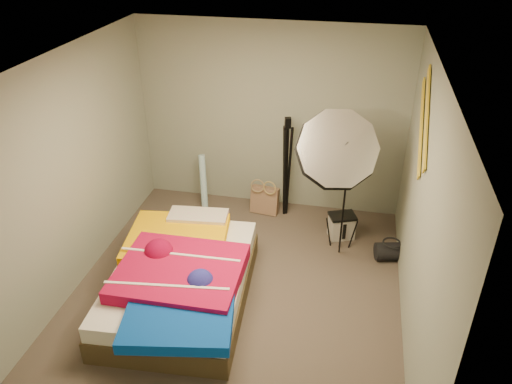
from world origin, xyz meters
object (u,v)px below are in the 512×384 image
(wrapping_roll, at_px, (203,182))
(bed, at_px, (181,279))
(photo_umbrella, at_px, (337,150))
(duffel_bag, at_px, (390,251))
(camera_case, at_px, (341,227))
(tote_bag, at_px, (265,200))
(camera_tripod, at_px, (287,161))

(wrapping_roll, xyz_separation_m, bed, (0.33, -1.88, -0.10))
(bed, xyz_separation_m, photo_umbrella, (1.44, 1.16, 1.09))
(bed, bearing_deg, photo_umbrella, 38.85)
(duffel_bag, bearing_deg, camera_case, 137.28)
(wrapping_roll, bearing_deg, tote_bag, 2.28)
(tote_bag, bearing_deg, camera_case, -12.26)
(duffel_bag, relative_size, bed, 0.16)
(camera_case, relative_size, photo_umbrella, 0.16)
(wrapping_roll, height_order, duffel_bag, wrapping_roll)
(tote_bag, relative_size, camera_case, 1.26)
(tote_bag, bearing_deg, wrapping_roll, -170.39)
(camera_tripod, bearing_deg, photo_umbrella, -50.15)
(camera_case, distance_m, photo_umbrella, 1.29)
(wrapping_roll, distance_m, duffel_bag, 2.62)
(camera_case, distance_m, duffel_bag, 0.69)
(bed, bearing_deg, camera_tripod, 67.74)
(tote_bag, bearing_deg, camera_tripod, 12.60)
(photo_umbrella, distance_m, camera_tripod, 1.16)
(duffel_bag, height_order, photo_umbrella, photo_umbrella)
(wrapping_roll, distance_m, photo_umbrella, 2.15)
(camera_case, height_order, photo_umbrella, photo_umbrella)
(wrapping_roll, height_order, camera_case, wrapping_roll)
(duffel_bag, bearing_deg, tote_bag, 143.67)
(tote_bag, distance_m, wrapping_roll, 0.87)
(duffel_bag, distance_m, camera_tripod, 1.72)
(camera_case, relative_size, bed, 0.14)
(wrapping_roll, relative_size, bed, 0.35)
(camera_case, bearing_deg, wrapping_roll, 148.38)
(camera_case, height_order, bed, bed)
(bed, relative_size, photo_umbrella, 1.15)
(camera_case, relative_size, duffel_bag, 0.84)
(photo_umbrella, bearing_deg, camera_tripod, 129.85)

